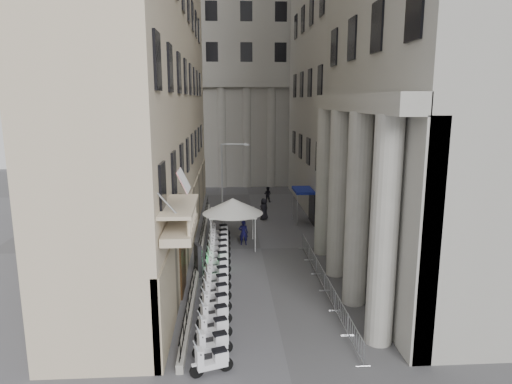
# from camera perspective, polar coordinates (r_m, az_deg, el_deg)

# --- Properties ---
(left_building) EXTENTS (5.00, 36.00, 34.00)m
(left_building) POSITION_cam_1_polar(r_m,az_deg,el_deg) (35.18, -12.91, 21.75)
(left_building) COLOR beige
(left_building) RESTS_ON ground
(far_building) EXTENTS (22.00, 10.00, 30.00)m
(far_building) POSITION_cam_1_polar(r_m,az_deg,el_deg) (60.40, -1.41, 15.68)
(far_building) COLOR #A19F98
(far_building) RESTS_ON ground
(iron_fence) EXTENTS (0.30, 28.00, 1.40)m
(iron_fence) POSITION_cam_1_polar(r_m,az_deg,el_deg) (32.04, -6.98, -7.86)
(iron_fence) COLOR black
(iron_fence) RESTS_ON ground
(blue_awning) EXTENTS (1.60, 3.00, 3.00)m
(blue_awning) POSITION_cam_1_polar(r_m,az_deg,el_deg) (40.14, 5.84, -3.85)
(blue_awning) COLOR navy
(blue_awning) RESTS_ON ground
(flag) EXTENTS (1.00, 1.40, 8.20)m
(flag) POSITION_cam_1_polar(r_m,az_deg,el_deg) (20.24, -8.33, -20.10)
(flag) COLOR #9E0C11
(flag) RESTS_ON ground
(scooter_0) EXTENTS (1.51, 0.97, 1.50)m
(scooter_0) POSITION_cam_1_polar(r_m,az_deg,el_deg) (19.32, -5.48, -21.71)
(scooter_0) COLOR white
(scooter_0) RESTS_ON ground
(scooter_1) EXTENTS (1.51, 0.97, 1.50)m
(scooter_1) POSITION_cam_1_polar(r_m,az_deg,el_deg) (20.42, -5.36, -19.72)
(scooter_1) COLOR white
(scooter_1) RESTS_ON ground
(scooter_2) EXTENTS (1.51, 0.97, 1.50)m
(scooter_2) POSITION_cam_1_polar(r_m,az_deg,el_deg) (21.54, -5.25, -17.93)
(scooter_2) COLOR white
(scooter_2) RESTS_ON ground
(scooter_3) EXTENTS (1.51, 0.97, 1.50)m
(scooter_3) POSITION_cam_1_polar(r_m,az_deg,el_deg) (22.68, -5.15, -16.33)
(scooter_3) COLOR white
(scooter_3) RESTS_ON ground
(scooter_4) EXTENTS (1.51, 0.97, 1.50)m
(scooter_4) POSITION_cam_1_polar(r_m,az_deg,el_deg) (23.83, -5.07, -14.87)
(scooter_4) COLOR white
(scooter_4) RESTS_ON ground
(scooter_5) EXTENTS (1.51, 0.97, 1.50)m
(scooter_5) POSITION_cam_1_polar(r_m,az_deg,el_deg) (25.00, -4.99, -13.55)
(scooter_5) COLOR white
(scooter_5) RESTS_ON ground
(scooter_6) EXTENTS (1.51, 0.97, 1.50)m
(scooter_6) POSITION_cam_1_polar(r_m,az_deg,el_deg) (26.19, -4.93, -12.35)
(scooter_6) COLOR white
(scooter_6) RESTS_ON ground
(scooter_7) EXTENTS (1.51, 0.97, 1.50)m
(scooter_7) POSITION_cam_1_polar(r_m,az_deg,el_deg) (27.38, -4.87, -11.26)
(scooter_7) COLOR white
(scooter_7) RESTS_ON ground
(scooter_8) EXTENTS (1.51, 0.97, 1.50)m
(scooter_8) POSITION_cam_1_polar(r_m,az_deg,el_deg) (28.58, -4.81, -10.26)
(scooter_8) COLOR white
(scooter_8) RESTS_ON ground
(scooter_9) EXTENTS (1.51, 0.97, 1.50)m
(scooter_9) POSITION_cam_1_polar(r_m,az_deg,el_deg) (29.79, -4.76, -9.33)
(scooter_9) COLOR white
(scooter_9) RESTS_ON ground
(scooter_10) EXTENTS (1.51, 0.97, 1.50)m
(scooter_10) POSITION_cam_1_polar(r_m,az_deg,el_deg) (31.01, -4.71, -8.48)
(scooter_10) COLOR white
(scooter_10) RESTS_ON ground
(scooter_11) EXTENTS (1.51, 0.97, 1.50)m
(scooter_11) POSITION_cam_1_polar(r_m,az_deg,el_deg) (32.23, -4.67, -7.70)
(scooter_11) COLOR white
(scooter_11) RESTS_ON ground
(scooter_12) EXTENTS (1.51, 0.97, 1.50)m
(scooter_12) POSITION_cam_1_polar(r_m,az_deg,el_deg) (33.46, -4.63, -6.97)
(scooter_12) COLOR white
(scooter_12) RESTS_ON ground
(scooter_13) EXTENTS (1.51, 0.97, 1.50)m
(scooter_13) POSITION_cam_1_polar(r_m,az_deg,el_deg) (34.69, -4.59, -6.29)
(scooter_13) COLOR white
(scooter_13) RESTS_ON ground
(scooter_14) EXTENTS (1.51, 0.97, 1.50)m
(scooter_14) POSITION_cam_1_polar(r_m,az_deg,el_deg) (35.93, -4.56, -5.66)
(scooter_14) COLOR white
(scooter_14) RESTS_ON ground
(barrier_0) EXTENTS (0.60, 2.40, 1.10)m
(barrier_0) POSITION_cam_1_polar(r_m,az_deg,el_deg) (21.11, 12.25, -18.82)
(barrier_0) COLOR #ACAFB4
(barrier_0) RESTS_ON ground
(barrier_1) EXTENTS (0.60, 2.40, 1.10)m
(barrier_1) POSITION_cam_1_polar(r_m,az_deg,el_deg) (23.22, 10.53, -15.78)
(barrier_1) COLOR #ACAFB4
(barrier_1) RESTS_ON ground
(barrier_2) EXTENTS (0.60, 2.40, 1.10)m
(barrier_2) POSITION_cam_1_polar(r_m,az_deg,el_deg) (25.41, 9.14, -13.24)
(barrier_2) COLOR #ACAFB4
(barrier_2) RESTS_ON ground
(barrier_3) EXTENTS (0.60, 2.40, 1.10)m
(barrier_3) POSITION_cam_1_polar(r_m,az_deg,el_deg) (27.64, 8.00, -11.10)
(barrier_3) COLOR #ACAFB4
(barrier_3) RESTS_ON ground
(barrier_4) EXTENTS (0.60, 2.40, 1.10)m
(barrier_4) POSITION_cam_1_polar(r_m,az_deg,el_deg) (29.92, 7.04, -9.28)
(barrier_4) COLOR #ACAFB4
(barrier_4) RESTS_ON ground
(barrier_5) EXTENTS (0.60, 2.40, 1.10)m
(barrier_5) POSITION_cam_1_polar(r_m,az_deg,el_deg) (32.23, 6.23, -7.72)
(barrier_5) COLOR #ACAFB4
(barrier_5) RESTS_ON ground
(security_tent) EXTENTS (4.40, 4.40, 3.57)m
(security_tent) POSITION_cam_1_polar(r_m,az_deg,el_deg) (33.07, -2.92, -1.79)
(security_tent) COLOR white
(security_tent) RESTS_ON ground
(street_lamp) EXTENTS (2.33, 0.37, 7.11)m
(street_lamp) POSITION_cam_1_polar(r_m,az_deg,el_deg) (37.19, -3.90, 1.57)
(street_lamp) COLOR gray
(street_lamp) RESTS_ON ground
(info_kiosk) EXTENTS (0.56, 0.97, 1.96)m
(info_kiosk) POSITION_cam_1_polar(r_m,az_deg,el_deg) (28.29, -7.24, -8.39)
(info_kiosk) COLOR black
(info_kiosk) RESTS_ON ground
(pedestrian_a) EXTENTS (0.69, 0.47, 1.85)m
(pedestrian_a) POSITION_cam_1_polar(r_m,az_deg,el_deg) (33.80, -1.58, -5.10)
(pedestrian_a) COLOR #0F0D36
(pedestrian_a) RESTS_ON ground
(pedestrian_b) EXTENTS (0.98, 0.89, 1.63)m
(pedestrian_b) POSITION_cam_1_polar(r_m,az_deg,el_deg) (47.84, 1.46, -0.29)
(pedestrian_b) COLOR black
(pedestrian_b) RESTS_ON ground
(pedestrian_c) EXTENTS (1.13, 1.11, 1.96)m
(pedestrian_c) POSITION_cam_1_polar(r_m,az_deg,el_deg) (40.73, 1.00, -2.14)
(pedestrian_c) COLOR black
(pedestrian_c) RESTS_ON ground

